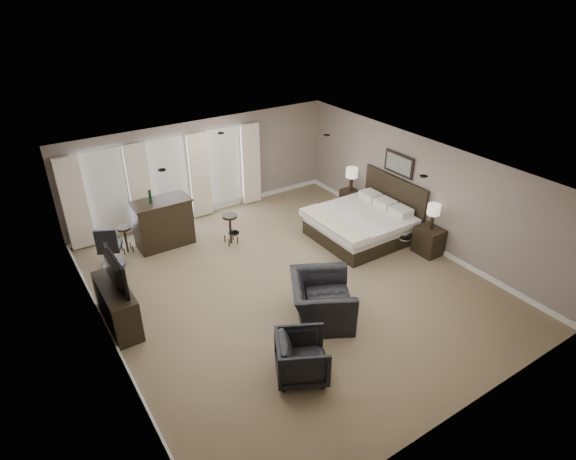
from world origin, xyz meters
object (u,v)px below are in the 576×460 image
bar_stool_left (126,240)px  bar_stool_right (230,229)px  dresser (117,306)px  tv (113,284)px  armchair_far (302,355)px  bar_counter (163,223)px  armchair_near (322,294)px  desk_chair (110,246)px  nightstand_near (429,241)px  nightstand_far (350,200)px  lamp_near (433,217)px  lamp_far (351,179)px  bed (361,213)px

bar_stool_left → bar_stool_right: bar_stool_right is taller
dresser → tv: bearing=0.0°
armchair_far → bar_counter: 5.43m
armchair_near → tv: bearing=88.7°
dresser → desk_chair: 2.21m
nightstand_near → nightstand_far: nightstand_near is taller
lamp_near → tv: lamp_near is taller
bar_stool_right → lamp_near: bearing=-38.9°
tv → desk_chair: bearing=-12.1°
bar_counter → dresser: bearing=-126.9°
bar_stool_right → tv: bearing=-153.4°
bar_stool_left → lamp_far: bearing=-10.3°
lamp_near → bar_counter: 6.38m
desk_chair → dresser: bearing=102.2°
tv → bar_stool_right: size_ratio=1.46×
lamp_far → armchair_far: 6.56m
armchair_far → bar_counter: bearing=31.2°
armchair_near → armchair_far: size_ratio=1.54×
bed → lamp_far: size_ratio=3.28×
dresser → bar_stool_left: dresser is taller
nightstand_near → armchair_near: 3.65m
lamp_far → dresser: (-6.92, -1.51, -0.46)m
nightstand_far → dresser: (-6.92, -1.51, 0.16)m
bar_stool_right → bed: bearing=-28.7°
lamp_far → bar_stool_right: size_ratio=0.87×
bar_counter → bar_stool_right: bearing=-30.8°
bar_counter → bar_stool_left: size_ratio=2.05×
bed → nightstand_far: bed is taller
armchair_near → desk_chair: armchair_near is taller
nightstand_near → tv: bearing=168.6°
lamp_near → desk_chair: lamp_near is taller
nightstand_far → lamp_far: (0.00, 0.00, 0.61)m
bed → lamp_near: bearing=-58.5°
nightstand_far → tv: (-6.92, -1.51, 0.66)m
lamp_near → desk_chair: (-6.46, 3.55, -0.45)m
bar_counter → desk_chair: size_ratio=1.31×
desk_chair → bar_counter: bearing=-144.6°
armchair_near → bar_stool_right: (-0.12, 3.56, -0.19)m
lamp_near → lamp_far: size_ratio=0.91×
bar_counter → tv: bearing=-126.9°
armchair_near → desk_chair: (-2.86, 4.12, -0.05)m
lamp_near → nightstand_far: bearing=90.0°
bed → armchair_far: (-3.86, -3.04, -0.28)m
nightstand_far → bar_stool_left: size_ratio=0.82×
lamp_near → armchair_near: 3.66m
bed → nightstand_near: size_ratio=3.34×
lamp_far → armchair_near: lamp_far is taller
lamp_near → dresser: bearing=168.6°
nightstand_far → armchair_near: size_ratio=0.41×
bed → tv: (-6.03, -0.06, 0.23)m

